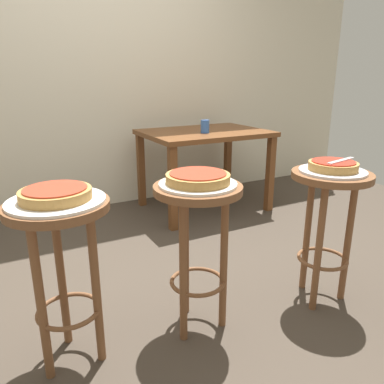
{
  "coord_description": "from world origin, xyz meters",
  "views": [
    {
      "loc": [
        -0.85,
        -1.8,
        1.19
      ],
      "look_at": [
        -0.03,
        -0.28,
        0.65
      ],
      "focal_mm": 34.94,
      "sensor_mm": 36.0,
      "label": 1
    }
  ],
  "objects": [
    {
      "name": "back_wall",
      "position": [
        0.0,
        1.65,
        1.5
      ],
      "size": [
        6.0,
        0.1,
        3.0
      ],
      "primitive_type": "cube",
      "color": "beige",
      "rests_on": "ground_plane"
    },
    {
      "name": "stool_leftside",
      "position": [
        -0.67,
        -0.36,
        0.54
      ],
      "size": [
        0.4,
        0.4,
        0.72
      ],
      "color": "brown",
      "rests_on": "ground_plane"
    },
    {
      "name": "dining_table",
      "position": [
        0.83,
        1.08,
        0.62
      ],
      "size": [
        1.07,
        0.79,
        0.72
      ],
      "color": "brown",
      "rests_on": "ground_plane"
    },
    {
      "name": "stool_middle",
      "position": [
        -0.07,
        -0.41,
        0.54
      ],
      "size": [
        0.4,
        0.4,
        0.72
      ],
      "color": "brown",
      "rests_on": "ground_plane"
    },
    {
      "name": "serving_plate_middle",
      "position": [
        -0.07,
        -0.41,
        0.73
      ],
      "size": [
        0.35,
        0.35,
        0.01
      ],
      "primitive_type": "cylinder",
      "color": "white",
      "rests_on": "stool_middle"
    },
    {
      "name": "cup_near_edge",
      "position": [
        0.77,
        0.97,
        0.78
      ],
      "size": [
        0.07,
        0.07,
        0.11
      ],
      "primitive_type": "cylinder",
      "color": "#3360B2",
      "rests_on": "dining_table"
    },
    {
      "name": "ground_plane",
      "position": [
        0.0,
        0.0,
        0.0
      ],
      "size": [
        6.0,
        6.0,
        0.0
      ],
      "primitive_type": "plane",
      "color": "#42382D"
    },
    {
      "name": "pizza_leftside",
      "position": [
        -0.67,
        -0.36,
        0.76
      ],
      "size": [
        0.27,
        0.27,
        0.05
      ],
      "color": "#B78442",
      "rests_on": "serving_plate_leftside"
    },
    {
      "name": "pizza_server_knife",
      "position": [
        0.67,
        -0.55,
        0.79
      ],
      "size": [
        0.22,
        0.07,
        0.01
      ],
      "primitive_type": "cube",
      "rotation": [
        0.0,
        0.0,
        0.2
      ],
      "color": "silver",
      "rests_on": "pizza_foreground"
    },
    {
      "name": "pizza_foreground",
      "position": [
        0.64,
        -0.53,
        0.76
      ],
      "size": [
        0.24,
        0.24,
        0.05
      ],
      "color": "#B78442",
      "rests_on": "serving_plate_foreground"
    },
    {
      "name": "pizza_middle",
      "position": [
        -0.07,
        -0.41,
        0.76
      ],
      "size": [
        0.29,
        0.29,
        0.05
      ],
      "color": "#B78442",
      "rests_on": "serving_plate_middle"
    },
    {
      "name": "serving_plate_foreground",
      "position": [
        0.64,
        -0.53,
        0.73
      ],
      "size": [
        0.33,
        0.33,
        0.01
      ],
      "primitive_type": "cylinder",
      "color": "silver",
      "rests_on": "stool_foreground"
    },
    {
      "name": "serving_plate_leftside",
      "position": [
        -0.67,
        -0.36,
        0.73
      ],
      "size": [
        0.37,
        0.37,
        0.01
      ],
      "primitive_type": "cylinder",
      "color": "white",
      "rests_on": "stool_leftside"
    },
    {
      "name": "stool_foreground",
      "position": [
        0.64,
        -0.53,
        0.54
      ],
      "size": [
        0.4,
        0.4,
        0.72
      ],
      "color": "brown",
      "rests_on": "ground_plane"
    }
  ]
}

